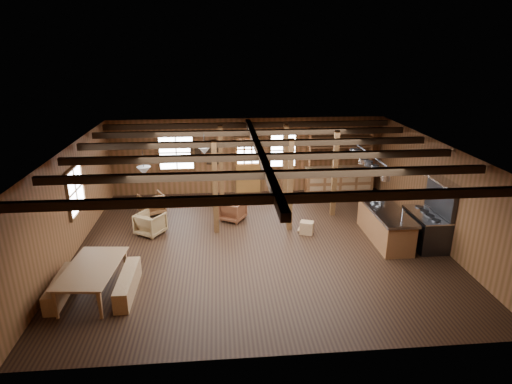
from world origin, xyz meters
TOP-DOWN VIEW (x-y plane):
  - room at (0.00, 0.00)m, footprint 10.04×9.04m
  - ceiling_joists at (0.00, 0.18)m, footprint 9.80×8.82m
  - timber_posts at (0.52, 2.08)m, footprint 3.95×2.35m
  - back_door at (0.00, 4.45)m, footprint 1.02×0.08m
  - window_back_left at (-2.60, 4.46)m, footprint 1.32×0.06m
  - window_back_right at (1.30, 4.46)m, footprint 1.02×0.06m
  - window_left at (-4.96, 0.50)m, footprint 0.14×1.24m
  - notice_boards at (-1.50, 4.46)m, footprint 1.08×0.03m
  - back_counter at (3.40, 4.20)m, footprint 2.55×0.60m
  - pendant_lamps at (-2.25, 1.00)m, footprint 1.86×2.36m
  - pot_rack at (2.98, 0.33)m, footprint 0.40×3.00m
  - kitchen_island at (3.60, 0.05)m, footprint 0.88×2.50m
  - step_stool at (1.46, 0.62)m, footprint 0.51×0.44m
  - commercial_range at (4.65, -0.36)m, footprint 0.81×1.57m
  - dining_table at (-3.90, -2.15)m, footprint 1.28×2.08m
  - bench_wall at (-4.65, -2.15)m, footprint 0.30×1.59m
  - bench_aisle at (-3.20, -2.15)m, footprint 0.32×1.70m
  - armchair_a at (-3.32, 2.62)m, footprint 1.00×1.01m
  - armchair_b at (-0.67, 1.84)m, footprint 0.95×0.96m
  - armchair_c at (-3.13, 1.00)m, footprint 1.00×1.01m
  - counter_pot at (3.70, 0.81)m, footprint 0.32×0.32m
  - bowl at (3.46, 0.60)m, footprint 0.27×0.27m

SIDE VIEW (x-z plane):
  - step_stool at x=1.46m, z-range 0.00..0.38m
  - bench_wall at x=-4.65m, z-range 0.00..0.44m
  - bench_aisle at x=-3.20m, z-range 0.00..0.47m
  - armchair_b at x=-0.67m, z-range 0.00..0.65m
  - armchair_c at x=-3.13m, z-range 0.00..0.67m
  - armchair_a at x=-3.32m, z-range 0.00..0.69m
  - dining_table at x=-3.90m, z-range 0.00..0.70m
  - kitchen_island at x=3.60m, z-range -0.12..1.08m
  - back_counter at x=3.40m, z-range -0.62..1.83m
  - commercial_range at x=4.65m, z-range -0.34..1.60m
  - back_door at x=0.00m, z-range -0.19..1.96m
  - bowl at x=3.46m, z-range 0.94..1.00m
  - counter_pot at x=3.70m, z-range 0.94..1.13m
  - room at x=0.00m, z-range -0.02..2.82m
  - timber_posts at x=0.52m, z-range 0.00..2.80m
  - window_back_left at x=-2.60m, z-range 0.94..2.26m
  - window_back_right at x=1.30m, z-range 0.94..2.26m
  - window_left at x=-4.96m, z-range 0.94..2.26m
  - notice_boards at x=-1.50m, z-range 1.19..2.09m
  - pendant_lamps at x=-2.25m, z-range 1.92..2.58m
  - pot_rack at x=2.98m, z-range 2.08..2.50m
  - ceiling_joists at x=0.00m, z-range 2.59..2.77m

